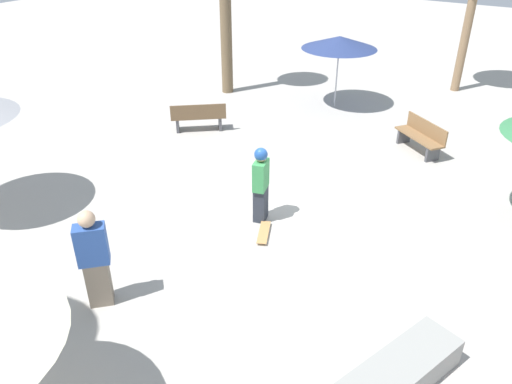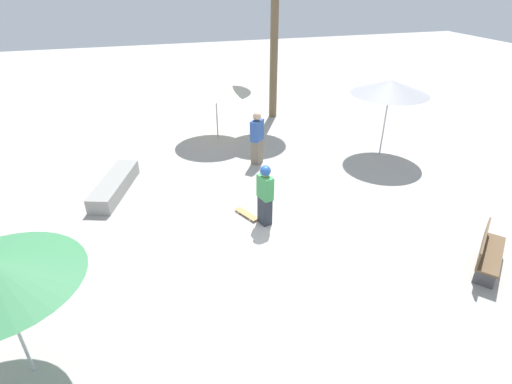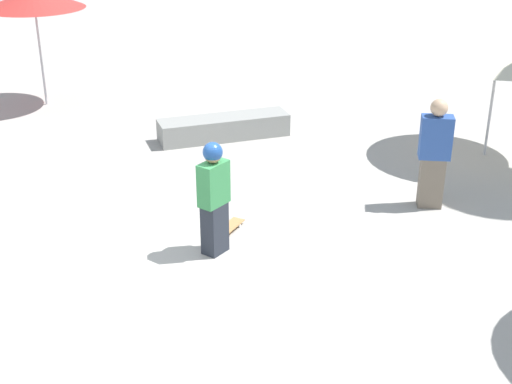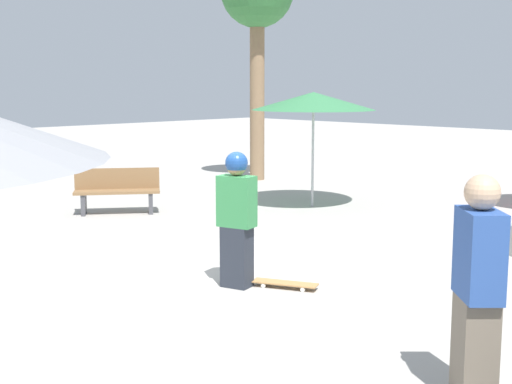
% 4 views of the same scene
% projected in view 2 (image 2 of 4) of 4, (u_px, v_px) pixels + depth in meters
% --- Properties ---
extents(ground_plane, '(60.00, 60.00, 0.00)m').
position_uv_depth(ground_plane, '(266.00, 237.00, 9.89)').
color(ground_plane, '#ADA8A0').
extents(skater_main, '(0.35, 0.49, 1.65)m').
position_uv_depth(skater_main, '(265.00, 193.00, 10.02)').
color(skater_main, '#282D38').
rests_on(skater_main, ground_plane).
extents(skateboard, '(0.52, 0.81, 0.07)m').
position_uv_depth(skateboard, '(247.00, 214.00, 10.72)').
color(skateboard, '#B7844C').
rests_on(skateboard, ground_plane).
extents(concrete_ledge, '(1.47, 2.69, 0.44)m').
position_uv_depth(concrete_ledge, '(115.00, 185.00, 11.78)').
color(concrete_ledge, gray).
rests_on(concrete_ledge, ground_plane).
extents(bench_near, '(1.51, 1.37, 0.85)m').
position_uv_depth(bench_near, '(488.00, 252.00, 8.67)').
color(bench_near, '#47474C').
rests_on(bench_near, ground_plane).
extents(shade_umbrella_grey, '(2.57, 2.57, 2.64)m').
position_uv_depth(shade_umbrella_grey, '(390.00, 87.00, 13.14)').
color(shade_umbrella_grey, '#B7B7BC').
rests_on(shade_umbrella_grey, ground_plane).
extents(shade_umbrella_cream, '(2.62, 2.62, 2.18)m').
position_uv_depth(shade_umbrella_cream, '(215.00, 88.00, 14.68)').
color(shade_umbrella_cream, '#B7B7BC').
rests_on(shade_umbrella_cream, ground_plane).
extents(bystander_watching, '(0.53, 0.54, 1.78)m').
position_uv_depth(bystander_watching, '(257.00, 138.00, 13.23)').
color(bystander_watching, '#726656').
rests_on(bystander_watching, ground_plane).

